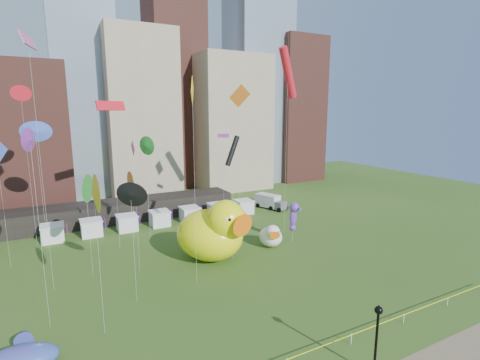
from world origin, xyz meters
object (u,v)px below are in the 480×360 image
big_duck (213,232)px  small_duck (271,236)px  seahorse_purple (294,214)px  lamppost (377,333)px  whale_inflatable (21,358)px  box_truck (270,201)px  seahorse_green (225,221)px

big_duck → small_duck: (8.54, 0.43, -2.08)m
seahorse_purple → lamppost: (-10.26, -23.40, -0.78)m
whale_inflatable → lamppost: (21.26, -11.70, 2.22)m
small_duck → box_truck: size_ratio=0.73×
lamppost → seahorse_green: bearing=90.8°
seahorse_purple → whale_inflatable: bearing=-176.5°
lamppost → box_truck: bearing=66.9°
seahorse_purple → lamppost: 25.56m
seahorse_purple → lamppost: bearing=-130.6°
small_duck → whale_inflatable: (-27.99, -11.76, -0.49)m
seahorse_green → lamppost: 22.91m
seahorse_green → whale_inflatable: 24.03m
seahorse_purple → lamppost: seahorse_purple is taller
lamppost → seahorse_purple: bearing=66.3°
small_duck → seahorse_green: 7.81m
lamppost → box_truck: lamppost is taller
big_duck → seahorse_green: size_ratio=1.65×
whale_inflatable → box_truck: box_truck is taller
whale_inflatable → seahorse_purple: bearing=25.0°
seahorse_purple → seahorse_green: bearing=166.1°
seahorse_purple → big_duck: bearing=164.9°
seahorse_green → lamppost: bearing=-72.8°
big_duck → whale_inflatable: 22.66m
seahorse_green → small_duck: bearing=21.4°
small_duck → lamppost: (-6.73, -23.46, 1.73)m
seahorse_green → seahorse_purple: bearing=19.4°
big_duck → seahorse_purple: 12.08m
whale_inflatable → lamppost: 24.37m
small_duck → whale_inflatable: size_ratio=0.72×
seahorse_purple → box_truck: size_ratio=0.89×
big_duck → seahorse_purple: big_duck is taller
small_duck → seahorse_purple: seahorse_purple is taller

